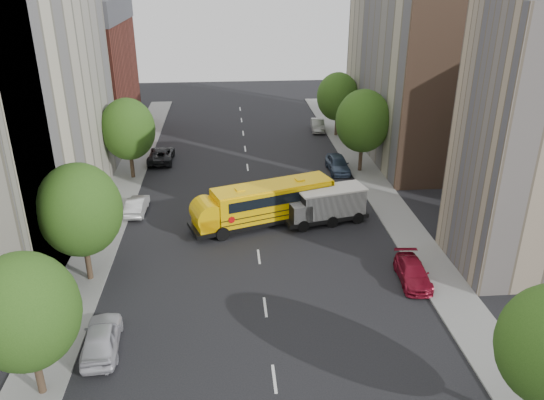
{
  "coord_description": "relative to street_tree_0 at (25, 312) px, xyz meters",
  "views": [
    {
      "loc": [
        -1.85,
        -34.12,
        18.51
      ],
      "look_at": [
        1.27,
        2.0,
        2.52
      ],
      "focal_mm": 35.0,
      "sensor_mm": 36.0,
      "label": 1
    }
  ],
  "objects": [
    {
      "name": "parked_car_1",
      "position": [
        1.54,
        20.07,
        -3.97
      ],
      "size": [
        1.58,
        4.11,
        1.34
      ],
      "primitive_type": "imported",
      "rotation": [
        0.0,
        0.0,
        3.1
      ],
      "color": "silver",
      "rests_on": "ground"
    },
    {
      "name": "building_left_cream",
      "position": [
        -7.0,
        20.0,
        5.36
      ],
      "size": [
        10.0,
        26.0,
        20.0
      ],
      "primitive_type": "cube",
      "color": "beige",
      "rests_on": "ground"
    },
    {
      "name": "parked_car_0",
      "position": [
        2.2,
        2.93,
        -3.86
      ],
      "size": [
        2.2,
        4.7,
        1.56
      ],
      "primitive_type": "imported",
      "rotation": [
        0.0,
        0.0,
        3.22
      ],
      "color": "silver",
      "rests_on": "ground"
    },
    {
      "name": "street_tree_4",
      "position": [
        22.0,
        28.0,
        0.43
      ],
      "size": [
        5.25,
        5.25,
        8.1
      ],
      "color": "#38281C",
      "rests_on": "ground"
    },
    {
      "name": "street_tree_0",
      "position": [
        0.0,
        0.0,
        0.0
      ],
      "size": [
        4.8,
        4.8,
        7.41
      ],
      "color": "#38281C",
      "rests_on": "ground"
    },
    {
      "name": "building_left_redbrick",
      "position": [
        -7.0,
        42.0,
        1.86
      ],
      "size": [
        10.0,
        15.0,
        13.0
      ],
      "primitive_type": "cube",
      "color": "maroon",
      "rests_on": "ground"
    },
    {
      "name": "building_right_far",
      "position": [
        29.0,
        34.0,
        4.36
      ],
      "size": [
        10.0,
        22.0,
        18.0
      ],
      "primitive_type": "cube",
      "color": "tan",
      "rests_on": "ground"
    },
    {
      "name": "parked_car_2",
      "position": [
        2.2,
        32.59,
        -3.9
      ],
      "size": [
        2.45,
        5.31,
        1.47
      ],
      "primitive_type": "imported",
      "rotation": [
        0.0,
        0.0,
        3.14
      ],
      "color": "black",
      "rests_on": "ground"
    },
    {
      "name": "lane_markings",
      "position": [
        11.0,
        24.0,
        -4.64
      ],
      "size": [
        0.15,
        64.0,
        0.01
      ],
      "primitive_type": "cube",
      "color": "silver",
      "rests_on": "ground"
    },
    {
      "name": "street_tree_2",
      "position": [
        0.0,
        28.0,
        0.19
      ],
      "size": [
        4.99,
        4.99,
        7.71
      ],
      "color": "#38281C",
      "rests_on": "ground"
    },
    {
      "name": "parked_car_3",
      "position": [
        20.6,
        8.03,
        -4.0
      ],
      "size": [
        2.11,
        4.54,
        1.28
      ],
      "primitive_type": "imported",
      "rotation": [
        0.0,
        0.0,
        -0.07
      ],
      "color": "maroon",
      "rests_on": "ground"
    },
    {
      "name": "school_bus",
      "position": [
        11.69,
        17.08,
        -2.79
      ],
      "size": [
        11.95,
        6.34,
        3.31
      ],
      "rotation": [
        0.0,
        0.0,
        0.33
      ],
      "color": "black",
      "rests_on": "ground"
    },
    {
      "name": "parked_car_5",
      "position": [
        20.18,
        42.32,
        -3.93
      ],
      "size": [
        1.87,
        4.45,
        1.43
      ],
      "primitive_type": "imported",
      "rotation": [
        0.0,
        0.0,
        -0.08
      ],
      "color": "gray",
      "rests_on": "ground"
    },
    {
      "name": "building_right_sidewall",
      "position": [
        29.0,
        23.0,
        4.36
      ],
      "size": [
        10.1,
        0.3,
        18.0
      ],
      "primitive_type": "cube",
      "color": "brown",
      "rests_on": "ground"
    },
    {
      "name": "street_tree_5",
      "position": [
        22.0,
        40.0,
        0.06
      ],
      "size": [
        4.86,
        4.86,
        7.51
      ],
      "color": "#38281C",
      "rests_on": "ground"
    },
    {
      "name": "sidewalk_right",
      "position": [
        22.5,
        19.0,
        -4.58
      ],
      "size": [
        3.0,
        80.0,
        0.12
      ],
      "primitive_type": "cube",
      "color": "slate",
      "rests_on": "ground"
    },
    {
      "name": "street_tree_1",
      "position": [
        0.0,
        10.0,
        0.31
      ],
      "size": [
        5.12,
        5.12,
        7.9
      ],
      "color": "#38281C",
      "rests_on": "ground"
    },
    {
      "name": "sidewalk_left",
      "position": [
        -0.5,
        19.0,
        -4.58
      ],
      "size": [
        3.0,
        80.0,
        0.12
      ],
      "primitive_type": "cube",
      "color": "slate",
      "rests_on": "ground"
    },
    {
      "name": "parked_car_4",
      "position": [
        19.8,
        28.1,
        -3.84
      ],
      "size": [
        1.94,
        4.72,
        1.6
      ],
      "primitive_type": "imported",
      "rotation": [
        0.0,
        0.0,
        0.01
      ],
      "color": "#303F54",
      "rests_on": "ground"
    },
    {
      "name": "safari_truck",
      "position": [
        16.58,
        17.02,
        -3.15
      ],
      "size": [
        6.96,
        3.83,
        2.83
      ],
      "rotation": [
        0.0,
        0.0,
        0.24
      ],
      "color": "black",
      "rests_on": "ground"
    },
    {
      "name": "ground",
      "position": [
        11.0,
        14.0,
        -4.64
      ],
      "size": [
        120.0,
        120.0,
        0.0
      ],
      "primitive_type": "plane",
      "color": "black",
      "rests_on": "ground"
    }
  ]
}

